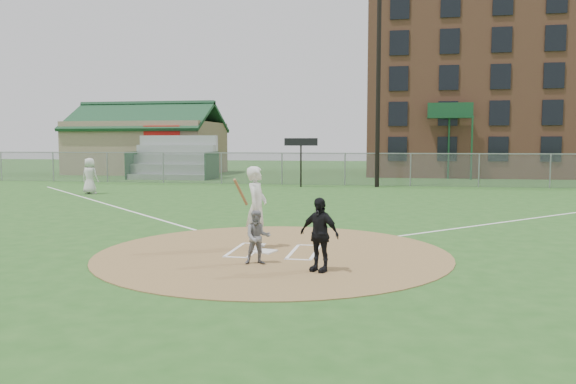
% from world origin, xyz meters
% --- Properties ---
extents(ground, '(140.00, 140.00, 0.00)m').
position_xyz_m(ground, '(0.00, 0.00, 0.00)').
color(ground, '#24521C').
rests_on(ground, ground).
extents(dirt_circle, '(8.40, 8.40, 0.02)m').
position_xyz_m(dirt_circle, '(0.00, 0.00, 0.01)').
color(dirt_circle, olive).
rests_on(dirt_circle, ground).
extents(home_plate, '(0.61, 0.61, 0.03)m').
position_xyz_m(home_plate, '(-0.22, -0.00, 0.04)').
color(home_plate, silver).
rests_on(home_plate, dirt_circle).
extents(foul_line_first, '(17.04, 17.04, 0.01)m').
position_xyz_m(foul_line_first, '(9.00, 9.00, 0.01)').
color(foul_line_first, white).
rests_on(foul_line_first, ground).
extents(foul_line_third, '(17.04, 17.04, 0.01)m').
position_xyz_m(foul_line_third, '(-9.00, 9.00, 0.01)').
color(foul_line_third, white).
rests_on(foul_line_third, ground).
extents(catcher, '(0.68, 0.60, 1.17)m').
position_xyz_m(catcher, '(-0.07, -1.33, 0.60)').
color(catcher, gray).
rests_on(catcher, dirt_circle).
extents(umpire, '(0.96, 0.70, 1.52)m').
position_xyz_m(umpire, '(1.33, -1.77, 0.78)').
color(umpire, black).
rests_on(umpire, dirt_circle).
extents(ondeck_player, '(0.97, 0.68, 1.86)m').
position_xyz_m(ondeck_player, '(-12.55, 13.71, 0.93)').
color(ondeck_player, silver).
rests_on(ondeck_player, ground).
extents(batters_boxes, '(2.08, 1.88, 0.01)m').
position_xyz_m(batters_boxes, '(0.00, 0.15, 0.03)').
color(batters_boxes, white).
rests_on(batters_boxes, dirt_circle).
extents(batter_at_plate, '(0.70, 1.09, 2.04)m').
position_xyz_m(batter_at_plate, '(-0.52, 0.47, 1.04)').
color(batter_at_plate, silver).
rests_on(batter_at_plate, dirt_circle).
extents(outfield_fence, '(56.08, 0.08, 2.03)m').
position_xyz_m(outfield_fence, '(0.00, 22.00, 1.02)').
color(outfield_fence, slate).
rests_on(outfield_fence, ground).
extents(bleachers, '(6.08, 3.20, 3.20)m').
position_xyz_m(bleachers, '(-13.00, 26.20, 1.59)').
color(bleachers, '#B7BABF').
rests_on(bleachers, ground).
extents(clubhouse, '(12.20, 8.71, 6.23)m').
position_xyz_m(clubhouse, '(-18.00, 32.99, 2.39)').
color(clubhouse, gray).
rests_on(clubhouse, ground).
extents(brick_warehouse, '(30.00, 17.17, 15.00)m').
position_xyz_m(brick_warehouse, '(16.00, 37.96, 7.50)').
color(brick_warehouse, '#965A41').
rests_on(brick_warehouse, ground).
extents(light_pole, '(1.20, 0.30, 12.22)m').
position_xyz_m(light_pole, '(2.00, 21.00, 6.61)').
color(light_pole, black).
rests_on(light_pole, ground).
extents(scoreboard_sign, '(2.00, 0.10, 2.93)m').
position_xyz_m(scoreboard_sign, '(-2.50, 20.20, 2.39)').
color(scoreboard_sign, black).
rests_on(scoreboard_sign, ground).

